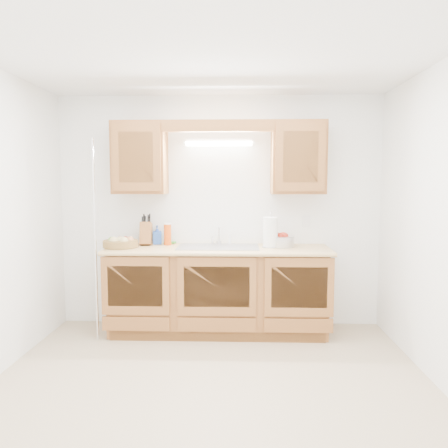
{
  "coord_description": "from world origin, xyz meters",
  "views": [
    {
      "loc": [
        0.21,
        -3.27,
        1.58
      ],
      "look_at": [
        0.07,
        0.85,
        1.18
      ],
      "focal_mm": 35.0,
      "sensor_mm": 36.0,
      "label": 1
    }
  ],
  "objects_px": {
    "paper_towel": "(270,233)",
    "apple_bowl": "(280,240)",
    "fruit_basket": "(121,243)",
    "knife_block": "(146,233)"
  },
  "relations": [
    {
      "from": "paper_towel",
      "to": "apple_bowl",
      "type": "bearing_deg",
      "value": 35.87
    },
    {
      "from": "paper_towel",
      "to": "apple_bowl",
      "type": "xyz_separation_m",
      "value": [
        0.11,
        0.08,
        -0.09
      ]
    },
    {
      "from": "fruit_basket",
      "to": "paper_towel",
      "type": "relative_size",
      "value": 1.06
    },
    {
      "from": "knife_block",
      "to": "apple_bowl",
      "type": "bearing_deg",
      "value": -7.34
    },
    {
      "from": "knife_block",
      "to": "paper_towel",
      "type": "height_order",
      "value": "paper_towel"
    },
    {
      "from": "knife_block",
      "to": "apple_bowl",
      "type": "distance_m",
      "value": 1.44
    },
    {
      "from": "paper_towel",
      "to": "apple_bowl",
      "type": "distance_m",
      "value": 0.16
    },
    {
      "from": "knife_block",
      "to": "apple_bowl",
      "type": "xyz_separation_m",
      "value": [
        1.43,
        -0.08,
        -0.06
      ]
    },
    {
      "from": "paper_towel",
      "to": "apple_bowl",
      "type": "relative_size",
      "value": 0.98
    },
    {
      "from": "paper_towel",
      "to": "fruit_basket",
      "type": "bearing_deg",
      "value": -178.85
    }
  ]
}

